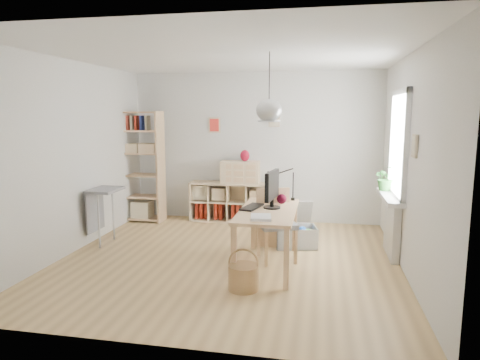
% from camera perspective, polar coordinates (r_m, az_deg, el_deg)
% --- Properties ---
extents(ground, '(4.50, 4.50, 0.00)m').
position_cam_1_polar(ground, '(5.91, -1.53, -10.53)').
color(ground, tan).
rests_on(ground, ground).
extents(room_shell, '(4.50, 4.50, 4.50)m').
position_cam_1_polar(room_shell, '(5.33, 3.89, 9.26)').
color(room_shell, silver).
rests_on(room_shell, ground).
extents(window_unit, '(0.07, 1.16, 1.46)m').
position_cam_1_polar(window_unit, '(6.14, 20.50, 4.46)').
color(window_unit, white).
rests_on(window_unit, ground).
extents(radiator, '(0.10, 0.80, 0.80)m').
position_cam_1_polar(radiator, '(6.32, 19.62, -5.98)').
color(radiator, silver).
rests_on(radiator, ground).
extents(windowsill, '(0.22, 1.20, 0.06)m').
position_cam_1_polar(windowsill, '(6.22, 19.37, -2.14)').
color(windowsill, white).
rests_on(windowsill, radiator).
extents(desk, '(0.70, 1.50, 0.75)m').
position_cam_1_polar(desk, '(5.49, 3.74, -4.91)').
color(desk, tan).
rests_on(desk, ground).
extents(cube_shelf, '(1.40, 0.38, 0.72)m').
position_cam_1_polar(cube_shelf, '(7.88, -1.63, -3.31)').
color(cube_shelf, beige).
rests_on(cube_shelf, ground).
extents(tall_bookshelf, '(0.80, 0.38, 2.00)m').
position_cam_1_polar(tall_bookshelf, '(7.98, -13.14, 2.35)').
color(tall_bookshelf, tan).
rests_on(tall_bookshelf, ground).
extents(side_table, '(0.40, 0.55, 0.85)m').
position_cam_1_polar(side_table, '(6.76, -18.02, -2.60)').
color(side_table, gray).
rests_on(side_table, ground).
extents(chair, '(0.61, 0.61, 0.95)m').
position_cam_1_polar(chair, '(5.80, 4.77, -5.31)').
color(chair, gray).
rests_on(chair, ground).
extents(wicker_basket, '(0.35, 0.34, 0.48)m').
position_cam_1_polar(wicker_basket, '(4.92, 0.47, -12.71)').
color(wicker_basket, '#946743').
rests_on(wicker_basket, ground).
extents(storage_chest, '(0.72, 0.78, 0.63)m').
position_cam_1_polar(storage_chest, '(6.50, 7.45, -6.88)').
color(storage_chest, silver).
rests_on(storage_chest, ground).
extents(monitor, '(0.22, 0.56, 0.49)m').
position_cam_1_polar(monitor, '(5.50, 4.30, -0.99)').
color(monitor, black).
rests_on(monitor, desk).
extents(keyboard, '(0.27, 0.48, 0.02)m').
position_cam_1_polar(keyboard, '(5.56, 1.59, -3.62)').
color(keyboard, black).
rests_on(keyboard, desk).
extents(task_lamp, '(0.40, 0.15, 0.42)m').
position_cam_1_polar(task_lamp, '(5.99, 5.22, -0.04)').
color(task_lamp, black).
rests_on(task_lamp, desk).
extents(yarn_ball, '(0.13, 0.13, 0.13)m').
position_cam_1_polar(yarn_ball, '(5.82, 5.58, -2.53)').
color(yarn_ball, '#450918').
rests_on(yarn_ball, desk).
extents(paper_tray, '(0.28, 0.33, 0.03)m').
position_cam_1_polar(paper_tray, '(5.01, 2.80, -4.98)').
color(paper_tray, white).
rests_on(paper_tray, desk).
extents(drawer_chest, '(0.70, 0.34, 0.39)m').
position_cam_1_polar(drawer_chest, '(7.69, 0.05, 1.06)').
color(drawer_chest, beige).
rests_on(drawer_chest, cube_shelf).
extents(red_vase, '(0.17, 0.17, 0.20)m').
position_cam_1_polar(red_vase, '(7.64, 0.66, 3.26)').
color(red_vase, maroon).
rests_on(red_vase, drawer_chest).
extents(potted_plant, '(0.39, 0.37, 0.36)m').
position_cam_1_polar(potted_plant, '(6.51, 18.87, 0.25)').
color(potted_plant, '#245F23').
rests_on(potted_plant, windowsill).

